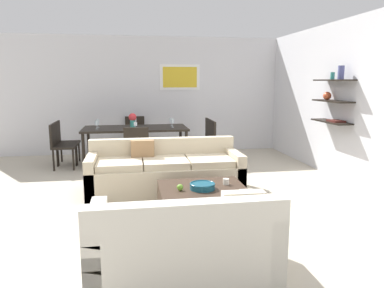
% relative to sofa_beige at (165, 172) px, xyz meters
% --- Properties ---
extents(ground_plane, '(18.00, 18.00, 0.00)m').
position_rel_sofa_beige_xyz_m(ground_plane, '(0.02, -0.34, -0.29)').
color(ground_plane, '#BCB29E').
extents(back_wall_unit, '(8.40, 0.09, 2.70)m').
position_rel_sofa_beige_xyz_m(back_wall_unit, '(0.33, 3.19, 1.06)').
color(back_wall_unit, silver).
rests_on(back_wall_unit, ground).
extents(right_wall_shelf_unit, '(0.34, 8.20, 2.70)m').
position_rel_sofa_beige_xyz_m(right_wall_shelf_unit, '(3.05, 0.26, 1.06)').
color(right_wall_shelf_unit, silver).
rests_on(right_wall_shelf_unit, ground).
extents(sofa_beige, '(2.32, 0.90, 0.78)m').
position_rel_sofa_beige_xyz_m(sofa_beige, '(0.00, 0.00, 0.00)').
color(sofa_beige, beige).
rests_on(sofa_beige, ground).
extents(loveseat_white, '(1.60, 0.90, 0.78)m').
position_rel_sofa_beige_xyz_m(loveseat_white, '(-0.07, -2.50, 0.00)').
color(loveseat_white, silver).
rests_on(loveseat_white, ground).
extents(coffee_table, '(1.07, 0.99, 0.38)m').
position_rel_sofa_beige_xyz_m(coffee_table, '(0.37, -1.21, -0.10)').
color(coffee_table, '#38281E').
rests_on(coffee_table, ground).
extents(decorative_bowl, '(0.31, 0.31, 0.08)m').
position_rel_sofa_beige_xyz_m(decorative_bowl, '(0.35, -1.24, 0.13)').
color(decorative_bowl, navy).
rests_on(decorative_bowl, coffee_table).
extents(candle_jar, '(0.08, 0.08, 0.08)m').
position_rel_sofa_beige_xyz_m(candle_jar, '(0.69, -1.09, 0.13)').
color(candle_jar, silver).
rests_on(candle_jar, coffee_table).
extents(apple_on_coffee_table, '(0.08, 0.08, 0.08)m').
position_rel_sofa_beige_xyz_m(apple_on_coffee_table, '(0.07, -1.25, 0.13)').
color(apple_on_coffee_table, '#669E2D').
rests_on(apple_on_coffee_table, coffee_table).
extents(dining_table, '(2.10, 0.99, 0.75)m').
position_rel_sofa_beige_xyz_m(dining_table, '(-0.41, 1.99, 0.40)').
color(dining_table, black).
rests_on(dining_table, ground).
extents(dining_chair_right_far, '(0.44, 0.44, 0.88)m').
position_rel_sofa_beige_xyz_m(dining_chair_right_far, '(1.04, 2.22, 0.21)').
color(dining_chair_right_far, black).
rests_on(dining_chair_right_far, ground).
extents(dining_chair_head, '(0.44, 0.44, 0.88)m').
position_rel_sofa_beige_xyz_m(dining_chair_head, '(-0.41, 2.90, 0.21)').
color(dining_chair_head, black).
rests_on(dining_chair_head, ground).
extents(dining_chair_left_far, '(0.44, 0.44, 0.88)m').
position_rel_sofa_beige_xyz_m(dining_chair_left_far, '(-1.87, 2.22, 0.21)').
color(dining_chair_left_far, black).
rests_on(dining_chair_left_far, ground).
extents(dining_chair_left_near, '(0.44, 0.44, 0.88)m').
position_rel_sofa_beige_xyz_m(dining_chair_left_near, '(-1.87, 1.77, 0.21)').
color(dining_chair_left_near, black).
rests_on(dining_chair_left_near, ground).
extents(dining_chair_foot, '(0.44, 0.44, 0.88)m').
position_rel_sofa_beige_xyz_m(dining_chair_foot, '(-0.41, 1.09, 0.21)').
color(dining_chair_foot, black).
rests_on(dining_chair_foot, ground).
extents(dining_chair_right_near, '(0.44, 0.44, 0.88)m').
position_rel_sofa_beige_xyz_m(dining_chair_right_near, '(1.04, 1.77, 0.21)').
color(dining_chair_right_near, black).
rests_on(dining_chair_right_near, ground).
extents(wine_glass_right_far, '(0.08, 0.08, 0.17)m').
position_rel_sofa_beige_xyz_m(wine_glass_right_far, '(0.34, 2.12, 0.58)').
color(wine_glass_right_far, silver).
rests_on(wine_glass_right_far, dining_table).
extents(wine_glass_foot, '(0.06, 0.06, 0.16)m').
position_rel_sofa_beige_xyz_m(wine_glass_foot, '(-0.41, 1.56, 0.57)').
color(wine_glass_foot, silver).
rests_on(wine_glass_foot, dining_table).
extents(wine_glass_left_far, '(0.06, 0.06, 0.17)m').
position_rel_sofa_beige_xyz_m(wine_glass_left_far, '(-1.16, 2.12, 0.58)').
color(wine_glass_left_far, silver).
rests_on(wine_glass_left_far, dining_table).
extents(wine_glass_left_near, '(0.07, 0.07, 0.17)m').
position_rel_sofa_beige_xyz_m(wine_glass_left_near, '(-1.16, 1.87, 0.57)').
color(wine_glass_left_near, silver).
rests_on(wine_glass_left_near, dining_table).
extents(wine_glass_head, '(0.07, 0.07, 0.15)m').
position_rel_sofa_beige_xyz_m(wine_glass_head, '(-0.41, 2.43, 0.56)').
color(wine_glass_head, silver).
rests_on(wine_glass_head, dining_table).
extents(wine_glass_right_near, '(0.07, 0.07, 0.18)m').
position_rel_sofa_beige_xyz_m(wine_glass_right_near, '(0.34, 1.87, 0.58)').
color(wine_glass_right_near, silver).
rests_on(wine_glass_right_near, dining_table).
extents(centerpiece_vase, '(0.16, 0.16, 0.29)m').
position_rel_sofa_beige_xyz_m(centerpiece_vase, '(-0.46, 1.99, 0.63)').
color(centerpiece_vase, teal).
rests_on(centerpiece_vase, dining_table).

